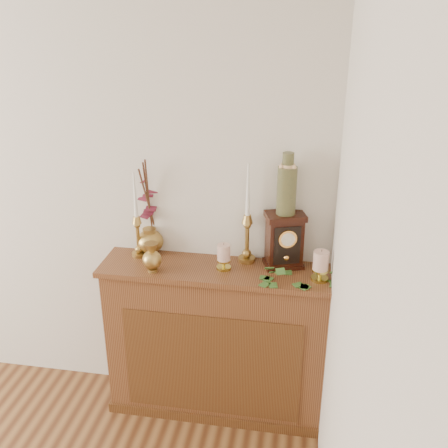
% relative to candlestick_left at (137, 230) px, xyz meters
% --- Properties ---
extents(console_shelf, '(1.24, 0.34, 0.93)m').
position_rel_candlestick_left_xyz_m(console_shelf, '(0.44, -0.07, -0.65)').
color(console_shelf, brown).
rests_on(console_shelf, ground).
extents(candlestick_left, '(0.08, 0.08, 0.48)m').
position_rel_candlestick_left_xyz_m(candlestick_left, '(0.00, 0.00, 0.00)').
color(candlestick_left, '#A38341').
rests_on(candlestick_left, console_shelf).
extents(candlestick_center, '(0.09, 0.09, 0.55)m').
position_rel_candlestick_left_xyz_m(candlestick_center, '(0.59, 0.04, 0.02)').
color(candlestick_center, '#A38341').
rests_on(candlestick_center, console_shelf).
extents(bud_vase, '(0.10, 0.10, 0.16)m').
position_rel_candlestick_left_xyz_m(bud_vase, '(0.13, -0.16, -0.08)').
color(bud_vase, '#A38341').
rests_on(bud_vase, console_shelf).
extents(ginger_jar, '(0.23, 0.24, 0.56)m').
position_rel_candlestick_left_xyz_m(ginger_jar, '(0.05, 0.08, 0.09)').
color(ginger_jar, '#A38341').
rests_on(ginger_jar, console_shelf).
extents(pillar_candle_left, '(0.08, 0.08, 0.15)m').
position_rel_candlestick_left_xyz_m(pillar_candle_left, '(0.49, -0.07, -0.08)').
color(pillar_candle_left, gold).
rests_on(pillar_candle_left, console_shelf).
extents(pillar_candle_right, '(0.09, 0.09, 0.17)m').
position_rel_candlestick_left_xyz_m(pillar_candle_right, '(0.98, -0.11, -0.07)').
color(pillar_candle_right, gold).
rests_on(pillar_candle_right, console_shelf).
extents(ivy_garland, '(0.47, 0.21, 0.08)m').
position_rel_candlestick_left_xyz_m(ivy_garland, '(0.85, -0.14, -0.14)').
color(ivy_garland, '#345E24').
rests_on(ivy_garland, console_shelf).
extents(mantel_clock, '(0.23, 0.19, 0.30)m').
position_rel_candlestick_left_xyz_m(mantel_clock, '(0.79, 0.02, -0.01)').
color(mantel_clock, black).
rests_on(mantel_clock, console_shelf).
extents(ceramic_vase, '(0.10, 0.10, 0.32)m').
position_rel_candlestick_left_xyz_m(ceramic_vase, '(0.79, 0.02, 0.28)').
color(ceramic_vase, '#193224').
rests_on(ceramic_vase, mantel_clock).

